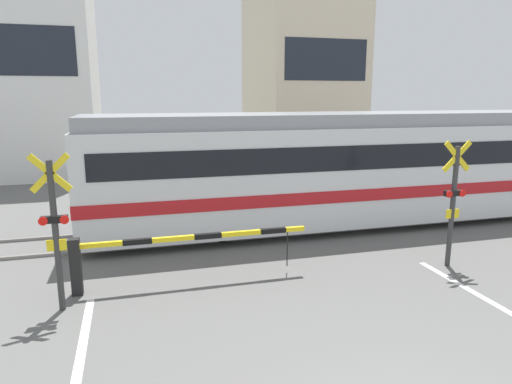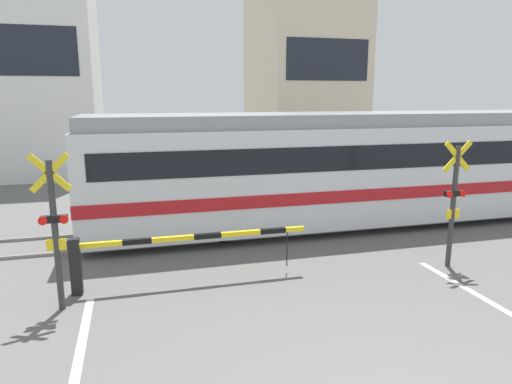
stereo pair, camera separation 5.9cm
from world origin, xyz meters
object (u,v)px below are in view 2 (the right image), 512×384
Objects in this scene: commuter_train at (405,163)px; crossing_barrier_near at (147,249)px; crossing_signal_left at (55,226)px; crossing_signal_right at (454,199)px; crossing_barrier_far at (290,184)px.

commuter_train reaches higher than crossing_barrier_near.
crossing_barrier_near is (-7.77, -3.18, -0.97)m from commuter_train.
crossing_signal_right is at bearing 0.00° from crossing_signal_left.
commuter_train is 10.04m from crossing_signal_left.
crossing_signal_right is at bearing -76.37° from crossing_barrier_far.
commuter_train is 8.45m from crossing_barrier_near.
crossing_signal_left is at bearing -158.53° from crossing_barrier_near.
crossing_signal_left reaches higher than crossing_barrier_far.
commuter_train is at bearing 22.11° from crossing_signal_left.
commuter_train is 6.64× the size of crossing_signal_right.
crossing_signal_right is (-1.23, -3.78, -0.20)m from commuter_train.
crossing_signal_left is 8.07m from crossing_signal_right.
crossing_barrier_near is 1.68× the size of crossing_signal_left.
commuter_train reaches higher than crossing_signal_right.
crossing_barrier_near is 1.82m from crossing_signal_left.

